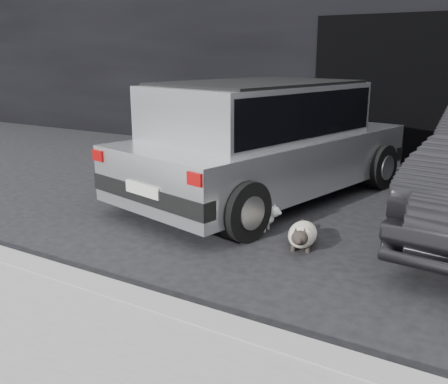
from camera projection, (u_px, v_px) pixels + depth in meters
The scene contains 6 objects.
ground at pixel (270, 217), 6.08m from camera, with size 80.00×80.00×0.00m, color black.
garage_opening at pixel (426, 92), 8.53m from camera, with size 4.00×0.10×2.60m, color black.
curb at pixel (236, 334), 3.41m from camera, with size 18.00×0.25×0.12m, color gray.
silver_hatchback at pixel (263, 136), 6.70m from camera, with size 2.86×4.60×1.58m.
cat_siamese at pixel (302, 235), 5.08m from camera, with size 0.44×0.83×0.30m.
cat_white at pixel (258, 216), 5.61m from camera, with size 0.68×0.27×0.32m.
Camera 1 is at (2.49, -5.24, 1.90)m, focal length 40.00 mm.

